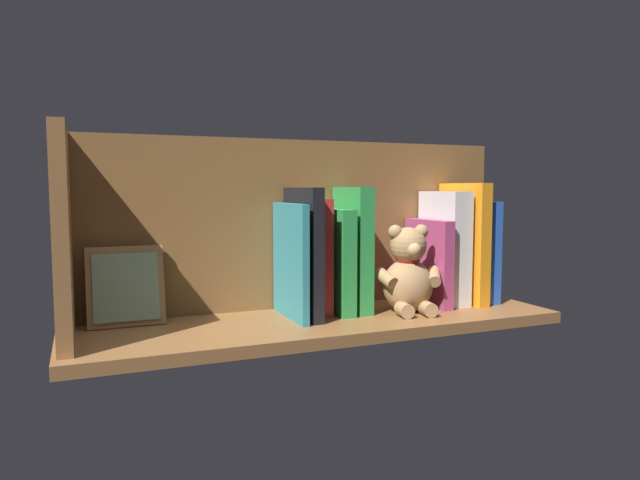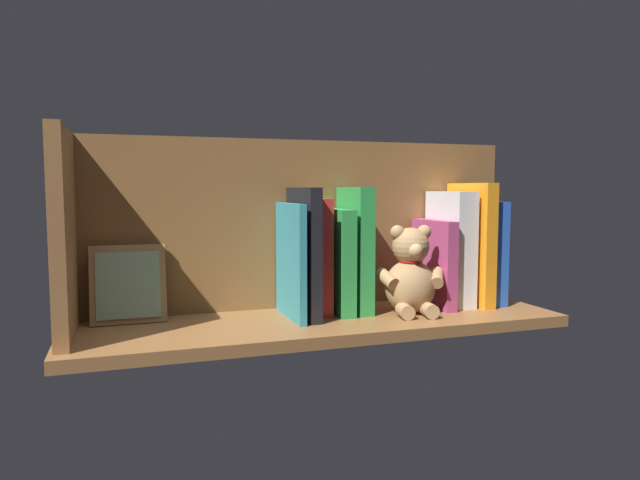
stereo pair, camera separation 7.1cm
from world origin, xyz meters
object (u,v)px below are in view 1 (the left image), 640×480
Objects in this scene: book_0 at (475,251)px; teddy_bear at (408,274)px; picture_frame_leaning at (126,287)px; dictionary_thick_white at (444,247)px.

book_0 is 1.25× the size of teddy_bear.
picture_frame_leaning is (53.52, -10.03, -0.67)cm from teddy_bear.
teddy_bear is 54.46cm from picture_frame_leaning.
dictionary_thick_white is (8.31, -0.08, 1.10)cm from book_0.
dictionary_thick_white is 14.44cm from teddy_bear.
teddy_bear reaches higher than picture_frame_leaning.
book_0 is 0.91× the size of dictionary_thick_white.
dictionary_thick_white reaches higher than book_0.
dictionary_thick_white is 66.36cm from picture_frame_leaning.
dictionary_thick_white is at bearing 176.28° from picture_frame_leaning.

